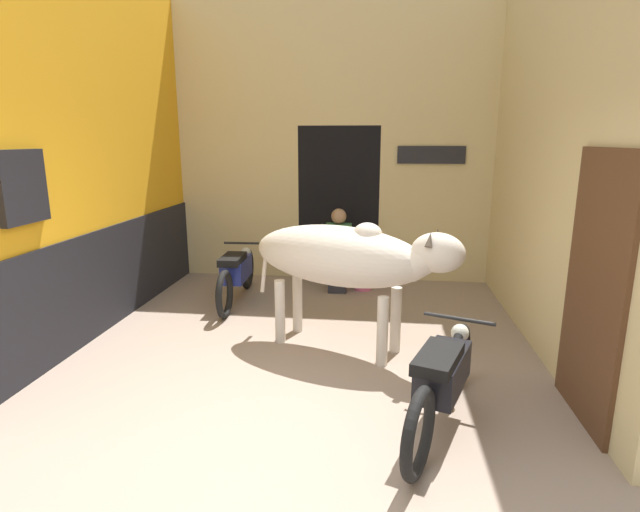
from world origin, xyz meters
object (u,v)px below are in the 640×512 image
(motorcycle_near, at_px, (443,378))
(shopkeeper_seated, at_px, (338,248))
(cow, at_px, (346,257))
(motorcycle_far, at_px, (237,272))
(plastic_stool, at_px, (363,275))

(motorcycle_near, distance_m, shopkeeper_seated, 3.64)
(cow, distance_m, motorcycle_near, 1.73)
(motorcycle_near, relative_size, motorcycle_far, 0.96)
(motorcycle_far, height_order, shopkeeper_seated, shopkeeper_seated)
(cow, bearing_deg, motorcycle_far, 138.54)
(motorcycle_far, bearing_deg, shopkeeper_seated, 27.83)
(motorcycle_far, xyz_separation_m, plastic_stool, (1.67, 0.76, -0.19))
(cow, xyz_separation_m, shopkeeper_seated, (-0.25, 2.07, -0.36))
(cow, xyz_separation_m, motorcycle_near, (0.83, -1.40, -0.57))
(motorcycle_near, distance_m, motorcycle_far, 3.67)
(motorcycle_near, relative_size, plastic_stool, 4.42)
(cow, bearing_deg, shopkeeper_seated, 96.83)
(cow, relative_size, plastic_stool, 5.63)
(motorcycle_near, xyz_separation_m, motorcycle_far, (-2.39, 2.78, -0.01))
(cow, distance_m, motorcycle_far, 2.16)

